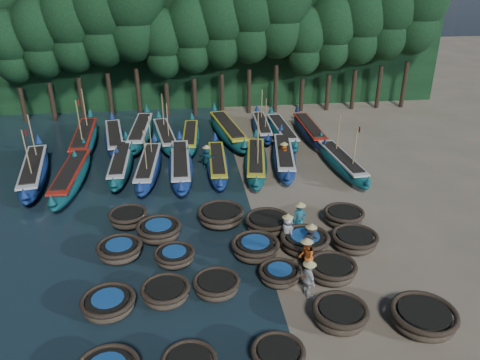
{
  "coord_description": "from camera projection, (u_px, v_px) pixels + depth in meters",
  "views": [
    {
      "loc": [
        -3.37,
        -18.56,
        11.87
      ],
      "look_at": [
        -0.47,
        3.78,
        1.3
      ],
      "focal_mm": 35.0,
      "sensor_mm": 36.0,
      "label": 1
    }
  ],
  "objects": [
    {
      "name": "ground",
      "position": [
        260.0,
        238.0,
        22.1
      ],
      "size": [
        120.0,
        120.0,
        0.0
      ],
      "primitive_type": "plane",
      "color": "gray",
      "rests_on": "ground"
    },
    {
      "name": "foliage_wall",
      "position": [
        216.0,
        47.0,
        41.07
      ],
      "size": [
        40.0,
        3.0,
        10.0
      ],
      "primitive_type": "cube",
      "color": "black",
      "rests_on": "ground"
    },
    {
      "name": "coracle_7",
      "position": [
        278.0,
        356.0,
        14.97
      ],
      "size": [
        2.0,
        2.0,
        0.7
      ],
      "rotation": [
        0.0,
        0.0,
        -0.27
      ],
      "color": "#4B3F2F",
      "rests_on": "ground"
    },
    {
      "name": "coracle_8",
      "position": [
        340.0,
        315.0,
        16.62
      ],
      "size": [
        2.03,
        2.03,
        0.82
      ],
      "rotation": [
        0.0,
        0.0,
        0.04
      ],
      "color": "#4B3F2F",
      "rests_on": "ground"
    },
    {
      "name": "coracle_9",
      "position": [
        423.0,
        318.0,
        16.51
      ],
      "size": [
        2.58,
        2.58,
        0.78
      ],
      "rotation": [
        0.0,
        0.0,
        0.19
      ],
      "color": "#4B3F2F",
      "rests_on": "ground"
    },
    {
      "name": "coracle_10",
      "position": [
        108.0,
        304.0,
        17.25
      ],
      "size": [
        2.37,
        2.37,
        0.69
      ],
      "rotation": [
        0.0,
        0.0,
        -0.3
      ],
      "color": "#4B3F2F",
      "rests_on": "ground"
    },
    {
      "name": "coracle_11",
      "position": [
        166.0,
        293.0,
        17.83
      ],
      "size": [
        1.92,
        1.92,
        0.71
      ],
      "rotation": [
        0.0,
        0.0,
        0.03
      ],
      "color": "#4B3F2F",
      "rests_on": "ground"
    },
    {
      "name": "coracle_12",
      "position": [
        216.0,
        285.0,
        18.25
      ],
      "size": [
        2.25,
        2.25,
        0.68
      ],
      "rotation": [
        0.0,
        0.0,
        0.38
      ],
      "color": "#4B3F2F",
      "rests_on": "ground"
    },
    {
      "name": "coracle_13",
      "position": [
        280.0,
        274.0,
        18.92
      ],
      "size": [
        1.94,
        1.94,
        0.65
      ],
      "rotation": [
        0.0,
        0.0,
        -0.26
      ],
      "color": "#4B3F2F",
      "rests_on": "ground"
    },
    {
      "name": "coracle_14",
      "position": [
        332.0,
        270.0,
        19.07
      ],
      "size": [
        2.03,
        2.03,
        0.77
      ],
      "rotation": [
        0.0,
        0.0,
        0.09
      ],
      "color": "#4B3F2F",
      "rests_on": "ground"
    },
    {
      "name": "coracle_15",
      "position": [
        120.0,
        250.0,
        20.41
      ],
      "size": [
        2.09,
        2.09,
        0.74
      ],
      "rotation": [
        0.0,
        0.0,
        0.15
      ],
      "color": "#4B3F2F",
      "rests_on": "ground"
    },
    {
      "name": "coracle_16",
      "position": [
        175.0,
        256.0,
        20.09
      ],
      "size": [
        1.84,
        1.84,
        0.63
      ],
      "rotation": [
        0.0,
        0.0,
        -0.13
      ],
      "color": "#4B3F2F",
      "rests_on": "ground"
    },
    {
      "name": "coracle_17",
      "position": [
        255.0,
        248.0,
        20.51
      ],
      "size": [
        2.18,
        2.18,
        0.8
      ],
      "rotation": [
        0.0,
        0.0,
        -0.11
      ],
      "color": "#4B3F2F",
      "rests_on": "ground"
    },
    {
      "name": "coracle_18",
      "position": [
        305.0,
        242.0,
        20.94
      ],
      "size": [
        2.25,
        2.25,
        0.81
      ],
      "rotation": [
        0.0,
        0.0,
        -0.02
      ],
      "color": "#4B3F2F",
      "rests_on": "ground"
    },
    {
      "name": "coracle_19",
      "position": [
        354.0,
        240.0,
        21.11
      ],
      "size": [
        2.13,
        2.13,
        0.77
      ],
      "rotation": [
        0.0,
        0.0,
        -0.08
      ],
      "color": "#4B3F2F",
      "rests_on": "ground"
    },
    {
      "name": "coracle_20",
      "position": [
        128.0,
        218.0,
        22.95
      ],
      "size": [
        1.93,
        1.93,
        0.78
      ],
      "rotation": [
        0.0,
        0.0,
        -0.1
      ],
      "color": "#4B3F2F",
      "rests_on": "ground"
    },
    {
      "name": "coracle_21",
      "position": [
        159.0,
        230.0,
        21.83
      ],
      "size": [
        2.45,
        2.45,
        0.8
      ],
      "rotation": [
        0.0,
        0.0,
        -0.3
      ],
      "color": "#4B3F2F",
      "rests_on": "ground"
    },
    {
      "name": "coracle_22",
      "position": [
        221.0,
        216.0,
        23.1
      ],
      "size": [
        2.48,
        2.48,
        0.81
      ],
      "rotation": [
        0.0,
        0.0,
        0.15
      ],
      "color": "#4B3F2F",
      "rests_on": "ground"
    },
    {
      "name": "coracle_23",
      "position": [
        268.0,
        223.0,
        22.5
      ],
      "size": [
        2.63,
        2.63,
        0.77
      ],
      "rotation": [
        0.0,
        0.0,
        -0.36
      ],
      "color": "#4B3F2F",
      "rests_on": "ground"
    },
    {
      "name": "coracle_24",
      "position": [
        344.0,
        216.0,
        23.06
      ],
      "size": [
        2.44,
        2.44,
        0.78
      ],
      "rotation": [
        0.0,
        0.0,
        0.42
      ],
      "color": "#4B3F2F",
      "rests_on": "ground"
    },
    {
      "name": "long_boat_0",
      "position": [
        34.0,
        171.0,
        27.65
      ],
      "size": [
        2.86,
        8.63,
        3.71
      ],
      "rotation": [
        0.0,
        0.0,
        0.16
      ],
      "color": "navy",
      "rests_on": "ground"
    },
    {
      "name": "long_boat_1",
      "position": [
        71.0,
        176.0,
        27.09
      ],
      "size": [
        1.73,
        8.5,
        1.5
      ],
      "rotation": [
        0.0,
        0.0,
        -0.03
      ],
      "color": "#0F5852",
      "rests_on": "ground"
    },
    {
      "name": "long_boat_2",
      "position": [
        121.0,
        163.0,
        28.89
      ],
      "size": [
        1.38,
        7.88,
        1.39
      ],
      "rotation": [
        0.0,
        0.0,
        0.0
      ],
      "color": "#0F5852",
      "rests_on": "ground"
    },
    {
      "name": "long_boat_3",
      "position": [
        149.0,
        167.0,
        28.42
      ],
      "size": [
        1.91,
        7.96,
        3.39
      ],
      "rotation": [
        0.0,
        0.0,
        -0.07
      ],
      "color": "navy",
      "rests_on": "ground"
    },
    {
      "name": "long_boat_4",
      "position": [
        181.0,
        165.0,
        28.59
      ],
      "size": [
        1.47,
        8.4,
        1.48
      ],
      "rotation": [
        0.0,
        0.0,
        -0.0
      ],
      "color": "navy",
      "rests_on": "ground"
    },
    {
      "name": "long_boat_5",
      "position": [
        217.0,
        164.0,
        28.92
      ],
      "size": [
        1.62,
        7.52,
        1.32
      ],
      "rotation": [
        0.0,
        0.0,
        -0.04
      ],
      "color": "navy",
      "rests_on": "ground"
    },
    {
      "name": "long_boat_6",
      "position": [
        256.0,
        162.0,
        29.1
      ],
      "size": [
        2.63,
        8.01,
        3.44
      ],
      "rotation": [
        0.0,
        0.0,
        -0.16
      ],
      "color": "#0F5852",
      "rests_on": "ground"
    },
    {
      "name": "long_boat_7",
      "position": [
        284.0,
        156.0,
        29.86
      ],
      "size": [
        2.69,
        8.18,
        1.46
      ],
      "rotation": [
        0.0,
        0.0,
        -0.16
      ],
      "color": "navy",
      "rests_on": "ground"
    },
    {
      "name": "long_boat_8",
      "position": [
        341.0,
        162.0,
        29.06
      ],
      "size": [
        1.88,
        7.75,
        3.3
      ],
      "rotation": [
        0.0,
        0.0,
        0.07
      ],
      "color": "#0F5852",
      "rests_on": "ground"
    },
    {
      "name": "long_boat_9",
      "position": [
        84.0,
        139.0,
        32.61
      ],
      "size": [
        2.01,
        9.06,
        3.85
      ],
      "rotation": [
        0.0,
        0.0,
        0.05
      ],
      "color": "#0F5852",
      "rests_on": "ground"
    },
    {
      "name": "long_boat_10",
      "position": [
        115.0,
        138.0,
        32.91
      ],
      "size": [
        2.61,
        8.04,
        1.43
      ],
      "rotation": [
        0.0,
        0.0,
        0.15
      ],
      "color": "navy",
      "rests_on": "ground"
    },
    {
      "name": "long_boat_11",
      "position": [
        141.0,
        132.0,
        33.98
      ],
      "size": [
        2.05,
        8.71,
        1.54
      ],
      "rotation": [
        0.0,
        0.0,
        -0.06
      ],
      "color": "#0F5852",
      "rests_on": "ground"
    },
    {
      "name": "long_boat_12",
      "position": [
        165.0,
        136.0,
        33.44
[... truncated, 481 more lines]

